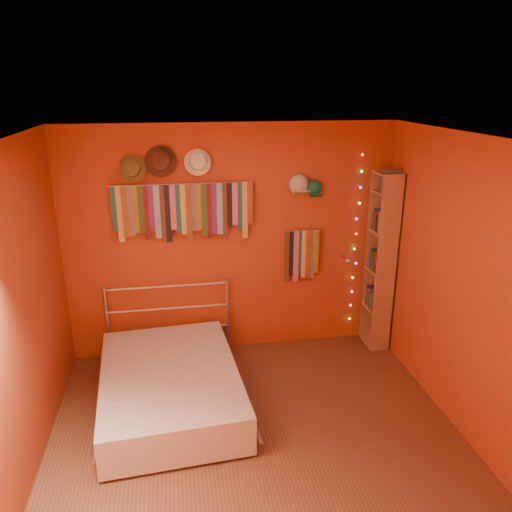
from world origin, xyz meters
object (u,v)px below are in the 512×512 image
tie_rack (183,209)px  bed (170,386)px  reading_lamp (347,260)px  bookshelf (384,261)px

tie_rack → bed: tie_rack is taller
tie_rack → reading_lamp: bearing=-4.8°
reading_lamp → bed: bearing=-157.4°
bookshelf → bed: bookshelf is taller
tie_rack → bookshelf: 2.25m
tie_rack → bookshelf: bookshelf is taller
reading_lamp → bookshelf: bearing=-1.5°
reading_lamp → tie_rack: bearing=175.2°
tie_rack → bookshelf: bearing=-4.1°
reading_lamp → bookshelf: bookshelf is taller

